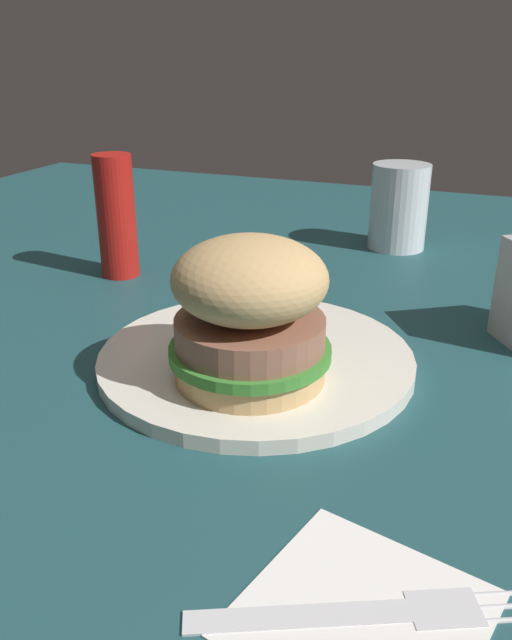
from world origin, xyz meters
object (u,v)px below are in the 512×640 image
(drink_glass, at_px, (398,212))
(fork, at_px, (365,609))
(fries_pile, at_px, (241,315))
(plate, at_px, (256,359))
(napkin, at_px, (362,613))
(sandwich, at_px, (244,310))
(ketchup_bottle, at_px, (116,217))

(drink_glass, bearing_deg, fork, 9.25)
(fries_pile, xyz_separation_m, fork, (0.28, 0.18, -0.01))
(plate, relative_size, napkin, 2.43)
(fork, bearing_deg, fries_pile, -146.84)
(plate, distance_m, sandwich, 0.08)
(fork, bearing_deg, napkin, -64.47)
(fries_pile, bearing_deg, plate, 33.75)
(sandwich, height_order, drink_glass, sandwich)
(plate, bearing_deg, drink_glass, 173.22)
(napkin, height_order, ketchup_bottle, ketchup_bottle)
(fork, bearing_deg, ketchup_bottle, -135.17)
(plate, relative_size, sandwich, 2.12)
(napkin, xyz_separation_m, ketchup_bottle, (-0.39, -0.38, 0.07))
(ketchup_bottle, bearing_deg, plate, 56.04)
(drink_glass, distance_m, ketchup_bottle, 0.37)
(plate, xyz_separation_m, napkin, (0.23, 0.15, -0.01))
(fork, distance_m, ketchup_bottle, 0.55)
(sandwich, xyz_separation_m, fries_pile, (-0.10, -0.05, -0.05))
(plate, relative_size, drink_glass, 2.41)
(plate, distance_m, drink_glass, 0.40)
(sandwich, bearing_deg, fork, 37.18)
(napkin, bearing_deg, sandwich, -143.20)
(plate, distance_m, ketchup_bottle, 0.29)
(fries_pile, bearing_deg, drink_glass, 165.78)
(fries_pile, bearing_deg, ketchup_bottle, -117.25)
(sandwich, xyz_separation_m, fork, (0.18, 0.14, -0.06))
(ketchup_bottle, bearing_deg, sandwich, 50.42)
(sandwich, distance_m, fork, 0.24)
(sandwich, relative_size, napkin, 1.15)
(napkin, relative_size, fork, 0.67)
(sandwich, height_order, fork, sandwich)
(ketchup_bottle, bearing_deg, fork, 44.83)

